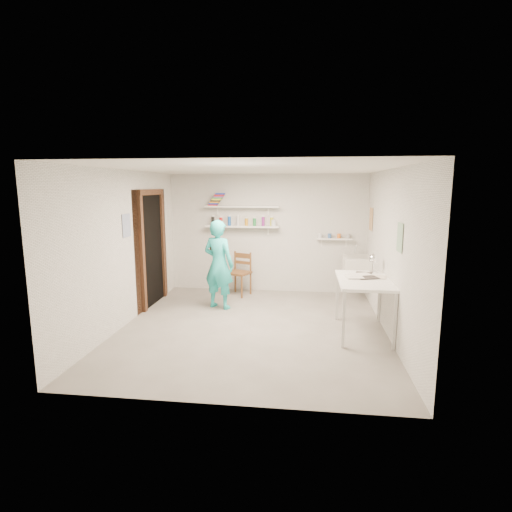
# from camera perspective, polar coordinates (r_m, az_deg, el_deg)

# --- Properties ---
(floor) EXTENTS (4.00, 4.50, 0.02)m
(floor) POSITION_cam_1_polar(r_m,az_deg,el_deg) (6.28, -0.46, -10.21)
(floor) COLOR slate
(floor) RESTS_ON ground
(ceiling) EXTENTS (4.00, 4.50, 0.02)m
(ceiling) POSITION_cam_1_polar(r_m,az_deg,el_deg) (5.90, -0.49, 12.44)
(ceiling) COLOR silver
(ceiling) RESTS_ON wall_back
(wall_back) EXTENTS (4.00, 0.02, 2.40)m
(wall_back) POSITION_cam_1_polar(r_m,az_deg,el_deg) (8.20, 1.61, 3.25)
(wall_back) COLOR silver
(wall_back) RESTS_ON ground
(wall_front) EXTENTS (4.00, 0.02, 2.40)m
(wall_front) POSITION_cam_1_polar(r_m,az_deg,el_deg) (3.79, -4.99, -4.62)
(wall_front) COLOR silver
(wall_front) RESTS_ON ground
(wall_left) EXTENTS (0.02, 4.50, 2.40)m
(wall_left) POSITION_cam_1_polar(r_m,az_deg,el_deg) (6.54, -18.21, 1.07)
(wall_left) COLOR silver
(wall_left) RESTS_ON ground
(wall_right) EXTENTS (0.02, 4.50, 2.40)m
(wall_right) POSITION_cam_1_polar(r_m,az_deg,el_deg) (6.05, 18.76, 0.35)
(wall_right) COLOR silver
(wall_right) RESTS_ON ground
(doorway_recess) EXTENTS (0.02, 0.90, 2.00)m
(doorway_recess) POSITION_cam_1_polar(r_m,az_deg,el_deg) (7.52, -14.60, 0.79)
(doorway_recess) COLOR black
(doorway_recess) RESTS_ON wall_left
(corridor_box) EXTENTS (1.40, 1.50, 2.10)m
(corridor_box) POSITION_cam_1_polar(r_m,az_deg,el_deg) (7.80, -19.47, 1.23)
(corridor_box) COLOR brown
(corridor_box) RESTS_ON ground
(door_lintel) EXTENTS (0.06, 1.05, 0.10)m
(door_lintel) POSITION_cam_1_polar(r_m,az_deg,el_deg) (7.42, -14.81, 8.82)
(door_lintel) COLOR brown
(door_lintel) RESTS_ON wall_left
(door_jamb_near) EXTENTS (0.06, 0.10, 2.00)m
(door_jamb_near) POSITION_cam_1_polar(r_m,az_deg,el_deg) (7.05, -15.93, 0.15)
(door_jamb_near) COLOR brown
(door_jamb_near) RESTS_ON ground
(door_jamb_far) EXTENTS (0.06, 0.10, 2.00)m
(door_jamb_far) POSITION_cam_1_polar(r_m,az_deg,el_deg) (7.97, -13.15, 1.35)
(door_jamb_far) COLOR brown
(door_jamb_far) RESTS_ON ground
(shelf_lower) EXTENTS (1.50, 0.22, 0.03)m
(shelf_lower) POSITION_cam_1_polar(r_m,az_deg,el_deg) (8.12, -2.00, 4.25)
(shelf_lower) COLOR white
(shelf_lower) RESTS_ON wall_back
(shelf_upper) EXTENTS (1.50, 0.22, 0.03)m
(shelf_upper) POSITION_cam_1_polar(r_m,az_deg,el_deg) (8.09, -2.02, 7.07)
(shelf_upper) COLOR white
(shelf_upper) RESTS_ON wall_back
(ledge_shelf) EXTENTS (0.70, 0.14, 0.03)m
(ledge_shelf) POSITION_cam_1_polar(r_m,az_deg,el_deg) (8.10, 11.10, 2.42)
(ledge_shelf) COLOR white
(ledge_shelf) RESTS_ON wall_back
(poster_left) EXTENTS (0.01, 0.28, 0.36)m
(poster_left) POSITION_cam_1_polar(r_m,az_deg,el_deg) (6.54, -18.01, 4.17)
(poster_left) COLOR #334C7F
(poster_left) RESTS_ON wall_left
(poster_right_a) EXTENTS (0.01, 0.34, 0.42)m
(poster_right_a) POSITION_cam_1_polar(r_m,az_deg,el_deg) (7.76, 16.11, 5.09)
(poster_right_a) COLOR #995933
(poster_right_a) RESTS_ON wall_right
(poster_right_b) EXTENTS (0.01, 0.30, 0.38)m
(poster_right_b) POSITION_cam_1_polar(r_m,az_deg,el_deg) (5.47, 19.85, 2.51)
(poster_right_b) COLOR #3F724C
(poster_right_b) RESTS_ON wall_right
(belfast_sink) EXTENTS (0.48, 0.60, 0.30)m
(belfast_sink) POSITION_cam_1_polar(r_m,az_deg,el_deg) (7.74, 14.19, -1.19)
(belfast_sink) COLOR white
(belfast_sink) RESTS_ON wall_right
(man) EXTENTS (0.67, 0.55, 1.58)m
(man) POSITION_cam_1_polar(r_m,az_deg,el_deg) (7.07, -5.35, -1.21)
(man) COLOR #25BBB9
(man) RESTS_ON ground
(wall_clock) EXTENTS (0.28, 0.13, 0.28)m
(wall_clock) POSITION_cam_1_polar(r_m,az_deg,el_deg) (7.24, -5.62, 1.17)
(wall_clock) COLOR beige
(wall_clock) RESTS_ON man
(wooden_chair) EXTENTS (0.55, 0.54, 0.91)m
(wooden_chair) POSITION_cam_1_polar(r_m,az_deg,el_deg) (7.95, -2.54, -2.41)
(wooden_chair) COLOR brown
(wooden_chair) RESTS_ON ground
(work_table) EXTENTS (0.74, 1.24, 0.82)m
(work_table) POSITION_cam_1_polar(r_m,az_deg,el_deg) (6.10, 15.04, -6.99)
(work_table) COLOR white
(work_table) RESTS_ON ground
(desk_lamp) EXTENTS (0.15, 0.15, 0.15)m
(desk_lamp) POSITION_cam_1_polar(r_m,az_deg,el_deg) (6.46, 16.49, -0.35)
(desk_lamp) COLOR white
(desk_lamp) RESTS_ON work_table
(spray_cans) EXTENTS (1.29, 0.06, 0.17)m
(spray_cans) POSITION_cam_1_polar(r_m,az_deg,el_deg) (8.11, -2.01, 4.95)
(spray_cans) COLOR black
(spray_cans) RESTS_ON shelf_lower
(book_stack) EXTENTS (0.34, 0.14, 0.25)m
(book_stack) POSITION_cam_1_polar(r_m,az_deg,el_deg) (8.18, -5.66, 8.05)
(book_stack) COLOR red
(book_stack) RESTS_ON shelf_upper
(ledge_pots) EXTENTS (0.48, 0.07, 0.09)m
(ledge_pots) POSITION_cam_1_polar(r_m,az_deg,el_deg) (8.09, 11.12, 2.84)
(ledge_pots) COLOR silver
(ledge_pots) RESTS_ON ledge_shelf
(papers) EXTENTS (0.30, 0.22, 0.02)m
(papers) POSITION_cam_1_polar(r_m,az_deg,el_deg) (5.99, 15.22, -3.10)
(papers) COLOR silver
(papers) RESTS_ON work_table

